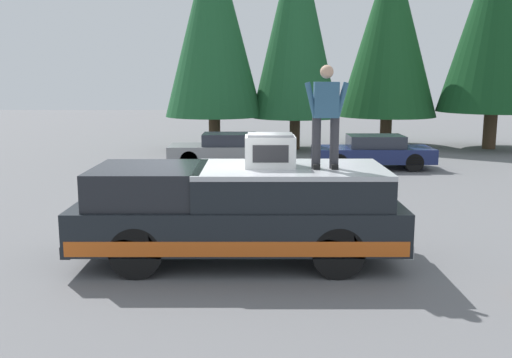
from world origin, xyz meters
TOP-DOWN VIEW (x-y plane):
  - ground_plane at (0.00, 0.00)m, footprint 90.00×90.00m
  - pickup_truck at (-0.45, -0.59)m, footprint 2.01×5.54m
  - compressor_unit at (-0.42, -1.12)m, footprint 0.65×0.84m
  - person_on_truck_bed at (-0.61, -2.03)m, footprint 0.29×0.72m
  - parked_car_navy at (9.64, -4.95)m, footprint 1.64×4.10m
  - parked_car_grey at (10.31, 0.14)m, footprint 1.64×4.10m
  - conifer_far_left at (15.19, -11.25)m, footprint 4.75×4.75m
  - conifer_left at (16.28, -6.89)m, footprint 4.42×4.42m
  - conifer_center_left at (15.00, -2.60)m, footprint 3.80×3.80m
  - conifer_center_right at (14.71, 0.91)m, footprint 4.17×4.17m

SIDE VIEW (x-z plane):
  - ground_plane at x=0.00m, z-range 0.00..0.00m
  - parked_car_navy at x=9.64m, z-range 0.00..1.16m
  - parked_car_grey at x=10.31m, z-range 0.00..1.16m
  - pickup_truck at x=-0.45m, z-range 0.05..1.70m
  - compressor_unit at x=-0.42m, z-range 1.65..2.21m
  - person_on_truck_bed at x=-0.61m, z-range 1.71..3.40m
  - conifer_left at x=16.28m, z-range 0.67..9.72m
  - conifer_center_right at x=14.71m, z-range 0.72..10.11m
  - conifer_center_left at x=15.00m, z-range 0.68..10.23m
  - conifer_far_left at x=15.19m, z-range 0.80..10.87m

